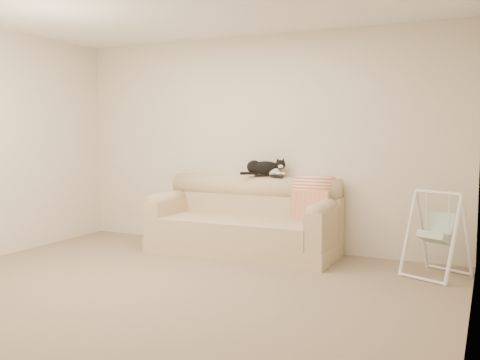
# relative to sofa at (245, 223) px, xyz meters

# --- Properties ---
(ground_plane) EXTENTS (5.00, 5.00, 0.00)m
(ground_plane) POSITION_rel_sofa_xyz_m (0.01, -1.62, -0.35)
(ground_plane) COLOR #7D654D
(ground_plane) RESTS_ON ground
(room_shell) EXTENTS (5.04, 4.04, 2.60)m
(room_shell) POSITION_rel_sofa_xyz_m (0.01, -1.62, 1.18)
(room_shell) COLOR beige
(room_shell) RESTS_ON ground
(sofa) EXTENTS (2.20, 0.93, 0.90)m
(sofa) POSITION_rel_sofa_xyz_m (0.00, 0.00, 0.00)
(sofa) COLOR tan
(sofa) RESTS_ON ground
(remote_a) EXTENTS (0.19, 0.11, 0.03)m
(remote_a) POSITION_rel_sofa_xyz_m (0.11, 0.24, 0.56)
(remote_a) COLOR black
(remote_a) RESTS_ON sofa
(remote_b) EXTENTS (0.18, 0.07, 0.02)m
(remote_b) POSITION_rel_sofa_xyz_m (0.32, 0.20, 0.56)
(remote_b) COLOR black
(remote_b) RESTS_ON sofa
(tuxedo_cat) EXTENTS (0.54, 0.34, 0.22)m
(tuxedo_cat) POSITION_rel_sofa_xyz_m (0.15, 0.24, 0.65)
(tuxedo_cat) COLOR black
(tuxedo_cat) RESTS_ON sofa
(throw_blanket) EXTENTS (0.43, 0.38, 0.58)m
(throw_blanket) POSITION_rel_sofa_xyz_m (0.77, 0.23, 0.37)
(throw_blanket) COLOR #E14E33
(throw_blanket) RESTS_ON sofa
(baby_swing) EXTENTS (0.70, 0.72, 0.86)m
(baby_swing) POSITION_rel_sofa_xyz_m (2.16, -0.15, 0.08)
(baby_swing) COLOR white
(baby_swing) RESTS_ON ground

